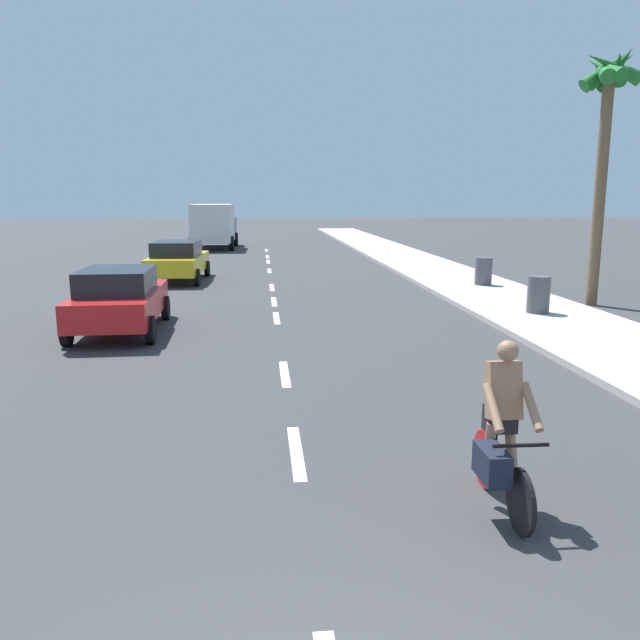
{
  "coord_description": "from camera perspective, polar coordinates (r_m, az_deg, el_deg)",
  "views": [
    {
      "loc": [
        -0.43,
        -2.69,
        3.25
      ],
      "look_at": [
        0.62,
        8.43,
        1.1
      ],
      "focal_mm": 36.01,
      "sensor_mm": 36.0,
      "label": 1
    }
  ],
  "objects": [
    {
      "name": "lane_stripe_9",
      "position": [
        40.0,
        -4.79,
        6.19
      ],
      "size": [
        0.16,
        1.8,
        0.01
      ],
      "primitive_type": "cube",
      "color": "white",
      "rests_on": "ground"
    },
    {
      "name": "lane_stripe_2",
      "position": [
        12.02,
        -3.16,
        -4.79
      ],
      "size": [
        0.16,
        1.8,
        0.01
      ],
      "primitive_type": "cube",
      "color": "white",
      "rests_on": "ground"
    },
    {
      "name": "lane_stripe_6",
      "position": [
        28.83,
        -4.52,
        4.39
      ],
      "size": [
        0.16,
        1.8,
        0.01
      ],
      "primitive_type": "cube",
      "color": "white",
      "rests_on": "ground"
    },
    {
      "name": "lane_stripe_4",
      "position": [
        20.25,
        -4.11,
        1.64
      ],
      "size": [
        0.16,
        1.8,
        0.01
      ],
      "primitive_type": "cube",
      "color": "white",
      "rests_on": "ground"
    },
    {
      "name": "cyclist",
      "position": [
        6.98,
        15.75,
        -9.81
      ],
      "size": [
        0.62,
        1.71,
        1.82
      ],
      "rotation": [
        0.0,
        0.0,
        3.13
      ],
      "color": "black",
      "rests_on": "ground"
    },
    {
      "name": "parked_car_yellow",
      "position": [
        25.7,
        -12.54,
        5.25
      ],
      "size": [
        2.21,
        4.52,
        1.57
      ],
      "rotation": [
        0.0,
        0.0,
        -0.05
      ],
      "color": "gold",
      "rests_on": "ground"
    },
    {
      "name": "lane_stripe_7",
      "position": [
        32.88,
        -4.64,
        5.19
      ],
      "size": [
        0.16,
        1.8,
        0.01
      ],
      "primitive_type": "cube",
      "color": "white",
      "rests_on": "ground"
    },
    {
      "name": "sidewalk_strip",
      "position": [
        26.04,
        11.8,
        3.65
      ],
      "size": [
        3.6,
        80.0,
        0.14
      ],
      "primitive_type": "cube",
      "color": "#B2ADA3",
      "rests_on": "ground"
    },
    {
      "name": "parked_car_red",
      "position": [
        16.26,
        -17.42,
        1.87
      ],
      "size": [
        2.09,
        4.36,
        1.57
      ],
      "rotation": [
        0.0,
        0.0,
        0.03
      ],
      "color": "red",
      "rests_on": "ground"
    },
    {
      "name": "ground_plane",
      "position": [
        22.92,
        -4.27,
        2.71
      ],
      "size": [
        160.0,
        160.0,
        0.0
      ],
      "primitive_type": "plane",
      "color": "#38383A"
    },
    {
      "name": "lane_stripe_5",
      "position": [
        23.46,
        -4.3,
        2.9
      ],
      "size": [
        0.16,
        1.8,
        0.01
      ],
      "primitive_type": "cube",
      "color": "white",
      "rests_on": "ground"
    },
    {
      "name": "lane_stripe_8",
      "position": [
        35.58,
        -4.7,
        5.62
      ],
      "size": [
        0.16,
        1.8,
        0.01
      ],
      "primitive_type": "cube",
      "color": "white",
      "rests_on": "ground"
    },
    {
      "name": "trash_bin_near",
      "position": [
        18.43,
        18.85,
        2.16
      ],
      "size": [
        0.6,
        0.6,
        1.0
      ],
      "primitive_type": "cylinder",
      "color": "#47474C",
      "rests_on": "sidewalk_strip"
    },
    {
      "name": "lane_stripe_1",
      "position": [
        8.48,
        -2.12,
        -11.62
      ],
      "size": [
        0.16,
        1.8,
        0.01
      ],
      "primitive_type": "cube",
      "color": "white",
      "rests_on": "ground"
    },
    {
      "name": "lane_stripe_3",
      "position": [
        17.51,
        -3.89,
        0.19
      ],
      "size": [
        0.16,
        1.8,
        0.01
      ],
      "primitive_type": "cube",
      "color": "white",
      "rests_on": "ground"
    },
    {
      "name": "trash_bin_far",
      "position": [
        23.79,
        14.33,
        4.22
      ],
      "size": [
        0.6,
        0.6,
        0.98
      ],
      "primitive_type": "cylinder",
      "color": "#47474C",
      "rests_on": "sidewalk_strip"
    },
    {
      "name": "palm_tree_mid",
      "position": [
        21.2,
        24.15,
        17.28
      ],
      "size": [
        1.72,
        1.88,
        7.51
      ],
      "color": "brown",
      "rests_on": "ground"
    },
    {
      "name": "delivery_truck",
      "position": [
        41.75,
        -9.4,
        8.35
      ],
      "size": [
        2.82,
        6.31,
        2.8
      ],
      "rotation": [
        0.0,
        0.0,
        -0.03
      ],
      "color": "#23478C",
      "rests_on": "ground"
    }
  ]
}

